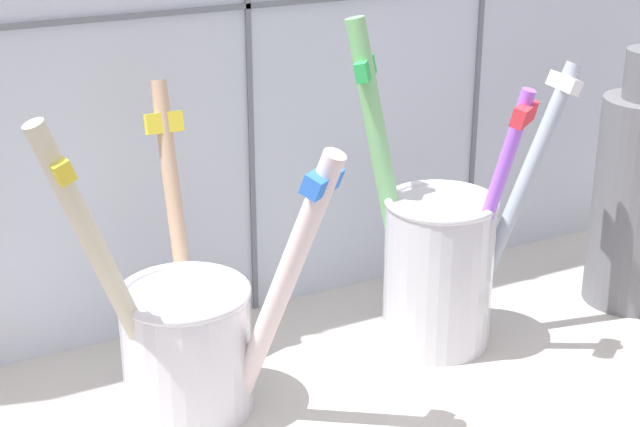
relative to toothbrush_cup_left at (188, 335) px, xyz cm
name	(u,v)px	position (x,y,z in cm)	size (l,w,h in cm)	color
counter_slab	(340,407)	(7.54, -2.17, -5.23)	(64.00, 22.00, 2.00)	#BCB7AD
toothbrush_cup_left	(188,335)	(0.00, 0.00, 0.00)	(13.10, 13.06, 16.61)	silver
toothbrush_cup_right	(439,259)	(15.16, 0.14, 0.92)	(12.43, 8.73, 18.71)	silver
ceramic_vase	(639,193)	(28.87, -1.02, 2.94)	(5.50, 5.50, 15.95)	slate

